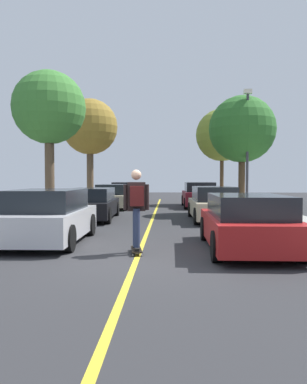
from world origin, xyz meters
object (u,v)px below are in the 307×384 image
object	(u,v)px
parked_car_left_farthest	(125,192)
street_tree_right_nearest	(242,130)
parked_car_left_near	(92,204)
skateboard	(136,250)
street_tree_left_nearest	(49,109)
skateboarder	(136,204)
parked_car_right_nearest	(247,222)
street_tree_right_near	(222,135)
parked_car_left_nearest	(48,217)
street_tree_left_near	(90,127)
parked_car_left_far	(113,197)
parked_car_right_far	(199,195)
parked_car_right_near	(214,204)
streetlamp	(247,143)

from	to	relation	value
parked_car_left_farthest	street_tree_right_nearest	world-z (taller)	street_tree_right_nearest
parked_car_left_near	skateboard	size ratio (longest dim) A/B	5.42
street_tree_left_nearest	skateboarder	xyz separation A→B (m)	(4.17, -7.01, -3.45)
parked_car_right_nearest	skateboard	xyz separation A→B (m)	(-2.57, -0.49, -0.57)
parked_car_left_farthest	street_tree_right_near	bearing A→B (deg)	-19.79
parked_car_right_nearest	street_tree_left_nearest	xyz separation A→B (m)	(-6.74, 6.48, 3.91)
parked_car_left_nearest	street_tree_left_near	xyz separation A→B (m)	(-1.71, 13.79, 4.21)
parked_car_left_farthest	skateboarder	world-z (taller)	skateboarder
parked_car_left_far	parked_car_right_far	size ratio (longest dim) A/B	0.99
skateboarder	parked_car_left_nearest	bearing A→B (deg)	150.62
parked_car_left_farthest	parked_car_right_nearest	world-z (taller)	parked_car_left_farthest
parked_car_left_far	street_tree_left_near	xyz separation A→B (m)	(-1.71, 1.98, 4.23)
parked_car_left_far	parked_car_right_near	size ratio (longest dim) A/B	0.96
parked_car_right_near	parked_car_right_far	world-z (taller)	parked_car_right_far
parked_car_right_nearest	street_tree_right_near	size ratio (longest dim) A/B	0.68
parked_car_right_near	street_tree_right_near	distance (m)	10.77
parked_car_left_nearest	streetlamp	world-z (taller)	streetlamp
skateboarder	street_tree_left_near	bearing A→B (deg)	105.35
parked_car_right_near	skateboarder	distance (m)	7.49
parked_car_left_nearest	parked_car_right_nearest	world-z (taller)	parked_car_left_nearest
parked_car_left_farthest	street_tree_right_nearest	size ratio (longest dim) A/B	0.74
parked_car_right_near	street_tree_right_nearest	bearing A→B (deg)	60.62
street_tree_left_near	streetlamp	world-z (taller)	street_tree_left_near
parked_car_left_farthest	parked_car_right_nearest	size ratio (longest dim) A/B	0.98
parked_car_left_near	skateboarder	bearing A→B (deg)	-71.15
parked_car_left_nearest	parked_car_right_far	size ratio (longest dim) A/B	0.91
parked_car_left_nearest	parked_car_right_far	world-z (taller)	parked_car_right_far
parked_car_left_farthest	street_tree_left_nearest	world-z (taller)	street_tree_left_nearest
parked_car_left_nearest	skateboard	bearing A→B (deg)	-28.84
parked_car_left_near	street_tree_left_nearest	world-z (taller)	street_tree_left_nearest
parked_car_right_near	skateboarder	world-z (taller)	skateboarder
skateboarder	skateboard	bearing A→B (deg)	98.00
parked_car_right_near	streetlamp	bearing A→B (deg)	48.57
parked_car_left_nearest	skateboard	size ratio (longest dim) A/B	4.70
parked_car_left_nearest	skateboard	xyz separation A→B (m)	(2.46, -1.35, -0.61)
parked_car_right_far	skateboarder	bearing A→B (deg)	-100.29
street_tree_left_nearest	street_tree_right_near	size ratio (longest dim) A/B	0.97
parked_car_right_far	street_tree_right_near	world-z (taller)	street_tree_right_near
parked_car_left_nearest	skateboard	distance (m)	2.87
streetlamp	parked_car_right_near	bearing A→B (deg)	-131.43
street_tree_left_near	streetlamp	bearing A→B (deg)	-36.01
parked_car_right_near	street_tree_left_nearest	xyz separation A→B (m)	(-6.74, -0.02, 3.90)
parked_car_left_far	street_tree_left_near	size ratio (longest dim) A/B	0.67
street_tree_left_near	skateboarder	size ratio (longest dim) A/B	3.65
skateboard	street_tree_left_near	bearing A→B (deg)	105.37
street_tree_right_near	parked_car_left_nearest	bearing A→B (deg)	-113.45
parked_car_left_nearest	parked_car_left_near	distance (m)	5.82
parked_car_left_far	parked_car_left_farthest	size ratio (longest dim) A/B	1.07
parked_car_right_nearest	skateboarder	bearing A→B (deg)	-168.49
street_tree_right_nearest	street_tree_right_near	xyz separation A→B (m)	(0.00, 6.86, 0.51)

